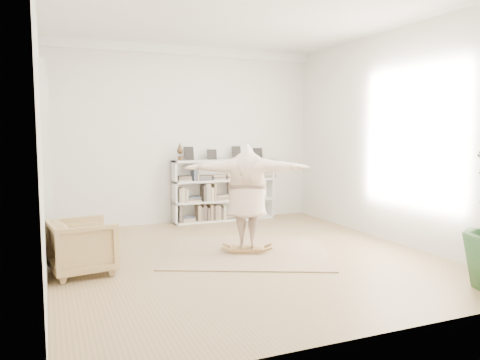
# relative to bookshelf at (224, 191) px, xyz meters

# --- Properties ---
(floor) EXTENTS (6.00, 6.00, 0.00)m
(floor) POSITION_rel_bookshelf_xyz_m (-0.74, -2.82, -0.64)
(floor) COLOR olive
(floor) RESTS_ON ground
(room_shell) EXTENTS (6.00, 6.00, 6.00)m
(room_shell) POSITION_rel_bookshelf_xyz_m (-0.74, 0.12, 2.87)
(room_shell) COLOR silver
(room_shell) RESTS_ON floor
(doors) EXTENTS (0.09, 1.78, 2.92)m
(doors) POSITION_rel_bookshelf_xyz_m (-3.45, -1.52, 0.76)
(doors) COLOR white
(doors) RESTS_ON floor
(bookshelf) EXTENTS (2.20, 0.35, 1.64)m
(bookshelf) POSITION_rel_bookshelf_xyz_m (0.00, 0.00, 0.00)
(bookshelf) COLOR silver
(bookshelf) RESTS_ON floor
(armchair) EXTENTS (0.91, 0.89, 0.73)m
(armchair) POSITION_rel_bookshelf_xyz_m (-3.04, -2.78, -0.27)
(armchair) COLOR tan
(armchair) RESTS_ON floor
(rug) EXTENTS (3.10, 2.85, 0.02)m
(rug) POSITION_rel_bookshelf_xyz_m (-0.61, -2.66, -0.63)
(rug) COLOR tan
(rug) RESTS_ON floor
(rocker_board) EXTENTS (0.62, 0.51, 0.11)m
(rocker_board) POSITION_rel_bookshelf_xyz_m (-0.61, -2.66, -0.56)
(rocker_board) COLOR olive
(rocker_board) RESTS_ON rug
(person) EXTENTS (2.02, 1.30, 1.60)m
(person) POSITION_rel_bookshelf_xyz_m (-0.61, -2.66, 0.30)
(person) COLOR beige
(person) RESTS_ON rocker_board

